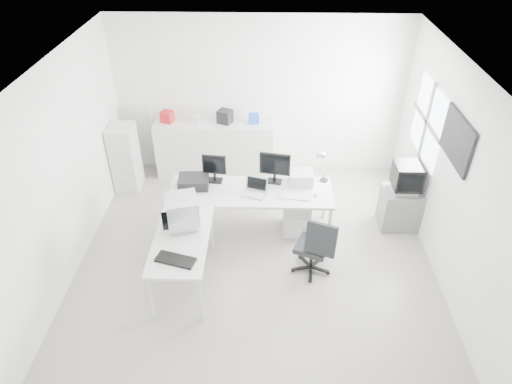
{
  "coord_description": "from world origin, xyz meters",
  "views": [
    {
      "loc": [
        0.13,
        -4.91,
        4.57
      ],
      "look_at": [
        0.0,
        0.2,
        1.0
      ],
      "focal_mm": 32.0,
      "sensor_mm": 36.0,
      "label": 1
    }
  ],
  "objects_px": {
    "side_desk": "(184,260)",
    "lcd_monitor_large": "(275,168)",
    "crt_monitor": "(182,212)",
    "filing_cabinet": "(125,158)",
    "inkjet_printer": "(194,182)",
    "laptop": "(254,189)",
    "main_desk": "(251,211)",
    "sideboard": "(215,148)",
    "laser_printer": "(301,178)",
    "crt_tv": "(407,178)",
    "office_chair": "(313,244)",
    "drawer_pedestal": "(297,214)",
    "tv_cabinet": "(400,208)"
  },
  "relations": [
    {
      "from": "main_desk",
      "to": "lcd_monitor_large",
      "type": "relative_size",
      "value": 5.05
    },
    {
      "from": "tv_cabinet",
      "to": "crt_tv",
      "type": "bearing_deg",
      "value": 0.0
    },
    {
      "from": "office_chair",
      "to": "laser_printer",
      "type": "bearing_deg",
      "value": 118.63
    },
    {
      "from": "main_desk",
      "to": "drawer_pedestal",
      "type": "relative_size",
      "value": 4.0
    },
    {
      "from": "side_desk",
      "to": "inkjet_printer",
      "type": "height_order",
      "value": "inkjet_printer"
    },
    {
      "from": "main_desk",
      "to": "side_desk",
      "type": "xyz_separation_m",
      "value": [
        -0.85,
        -1.1,
        0.0
      ]
    },
    {
      "from": "crt_monitor",
      "to": "inkjet_printer",
      "type": "bearing_deg",
      "value": 74.42
    },
    {
      "from": "lcd_monitor_large",
      "to": "crt_monitor",
      "type": "xyz_separation_m",
      "value": [
        -1.2,
        -1.1,
        0.0
      ]
    },
    {
      "from": "main_desk",
      "to": "crt_monitor",
      "type": "distance_m",
      "value": 1.35
    },
    {
      "from": "office_chair",
      "to": "drawer_pedestal",
      "type": "bearing_deg",
      "value": 122.99
    },
    {
      "from": "inkjet_printer",
      "to": "tv_cabinet",
      "type": "relative_size",
      "value": 0.68
    },
    {
      "from": "drawer_pedestal",
      "to": "tv_cabinet",
      "type": "relative_size",
      "value": 0.93
    },
    {
      "from": "laptop",
      "to": "crt_monitor",
      "type": "xyz_separation_m",
      "value": [
        -0.9,
        -0.75,
        0.13
      ]
    },
    {
      "from": "lcd_monitor_large",
      "to": "office_chair",
      "type": "relative_size",
      "value": 0.5
    },
    {
      "from": "crt_monitor",
      "to": "tv_cabinet",
      "type": "relative_size",
      "value": 0.75
    },
    {
      "from": "inkjet_printer",
      "to": "crt_monitor",
      "type": "height_order",
      "value": "crt_monitor"
    },
    {
      "from": "side_desk",
      "to": "filing_cabinet",
      "type": "bearing_deg",
      "value": 120.58
    },
    {
      "from": "laptop",
      "to": "filing_cabinet",
      "type": "distance_m",
      "value": 2.59
    },
    {
      "from": "laptop",
      "to": "crt_tv",
      "type": "bearing_deg",
      "value": 25.4
    },
    {
      "from": "crt_monitor",
      "to": "sideboard",
      "type": "height_order",
      "value": "crt_monitor"
    },
    {
      "from": "laptop",
      "to": "crt_monitor",
      "type": "relative_size",
      "value": 0.7
    },
    {
      "from": "laptop",
      "to": "office_chair",
      "type": "height_order",
      "value": "laptop"
    },
    {
      "from": "drawer_pedestal",
      "to": "office_chair",
      "type": "distance_m",
      "value": 0.92
    },
    {
      "from": "drawer_pedestal",
      "to": "inkjet_printer",
      "type": "distance_m",
      "value": 1.64
    },
    {
      "from": "side_desk",
      "to": "lcd_monitor_large",
      "type": "xyz_separation_m",
      "value": [
        1.2,
        1.35,
        0.61
      ]
    },
    {
      "from": "crt_monitor",
      "to": "laptop",
      "type": "bearing_deg",
      "value": 24.23
    },
    {
      "from": "lcd_monitor_large",
      "to": "sideboard",
      "type": "distance_m",
      "value": 1.81
    },
    {
      "from": "lcd_monitor_large",
      "to": "crt_monitor",
      "type": "distance_m",
      "value": 1.63
    },
    {
      "from": "drawer_pedestal",
      "to": "laser_printer",
      "type": "bearing_deg",
      "value": 73.61
    },
    {
      "from": "side_desk",
      "to": "crt_monitor",
      "type": "xyz_separation_m",
      "value": [
        0.0,
        0.25,
        0.62
      ]
    },
    {
      "from": "crt_tv",
      "to": "crt_monitor",
      "type": "bearing_deg",
      "value": -161.47
    },
    {
      "from": "inkjet_printer",
      "to": "sideboard",
      "type": "xyz_separation_m",
      "value": [
        0.15,
        1.55,
        -0.31
      ]
    },
    {
      "from": "laptop",
      "to": "filing_cabinet",
      "type": "xyz_separation_m",
      "value": [
        -2.24,
        1.27,
        -0.27
      ]
    },
    {
      "from": "lcd_monitor_large",
      "to": "crt_tv",
      "type": "height_order",
      "value": "lcd_monitor_large"
    },
    {
      "from": "side_desk",
      "to": "inkjet_printer",
      "type": "relative_size",
      "value": 3.18
    },
    {
      "from": "filing_cabinet",
      "to": "crt_tv",
      "type": "bearing_deg",
      "value": -12.07
    },
    {
      "from": "crt_monitor",
      "to": "filing_cabinet",
      "type": "relative_size",
      "value": 0.41
    },
    {
      "from": "filing_cabinet",
      "to": "laser_printer",
      "type": "bearing_deg",
      "value": -17.9
    },
    {
      "from": "office_chair",
      "to": "main_desk",
      "type": "bearing_deg",
      "value": 158.45
    },
    {
      "from": "office_chair",
      "to": "filing_cabinet",
      "type": "bearing_deg",
      "value": 169.11
    },
    {
      "from": "inkjet_printer",
      "to": "laptop",
      "type": "relative_size",
      "value": 1.3
    },
    {
      "from": "crt_monitor",
      "to": "side_desk",
      "type": "bearing_deg",
      "value": -105.58
    },
    {
      "from": "laser_printer",
      "to": "lcd_monitor_large",
      "type": "bearing_deg",
      "value": 176.3
    },
    {
      "from": "sideboard",
      "to": "filing_cabinet",
      "type": "bearing_deg",
      "value": -162.07
    },
    {
      "from": "drawer_pedestal",
      "to": "lcd_monitor_large",
      "type": "height_order",
      "value": "lcd_monitor_large"
    },
    {
      "from": "inkjet_printer",
      "to": "side_desk",
      "type": "bearing_deg",
      "value": -93.07
    },
    {
      "from": "main_desk",
      "to": "lcd_monitor_large",
      "type": "distance_m",
      "value": 0.75
    },
    {
      "from": "side_desk",
      "to": "laptop",
      "type": "bearing_deg",
      "value": 48.01
    },
    {
      "from": "filing_cabinet",
      "to": "sideboard",
      "type": "bearing_deg",
      "value": 17.93
    },
    {
      "from": "side_desk",
      "to": "tv_cabinet",
      "type": "distance_m",
      "value": 3.42
    }
  ]
}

